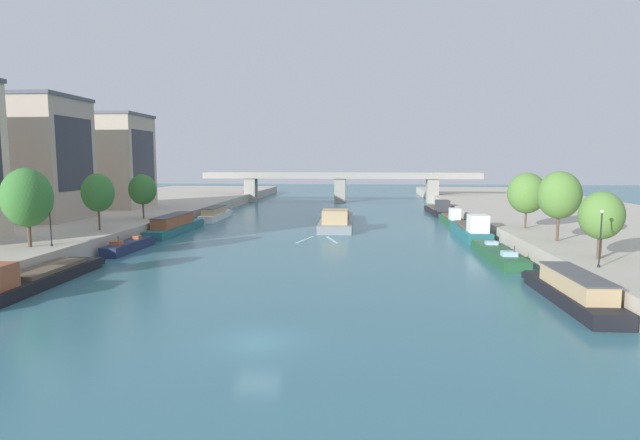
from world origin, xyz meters
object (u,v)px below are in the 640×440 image
at_px(barge_midriver, 337,220).
at_px(lamppost_right_bank, 601,236).
at_px(moored_boat_right_far, 572,290).
at_px(moored_boat_right_lone, 451,218).
at_px(moored_boat_left_end, 31,278).
at_px(tree_left_second, 27,198).
at_px(moored_boat_left_near, 129,246).
at_px(moored_boat_right_end, 438,210).
at_px(tree_left_distant, 98,193).
at_px(tree_left_far, 143,190).
at_px(moored_boat_left_gap_after, 175,225).
at_px(moored_boat_right_midway, 471,230).
at_px(lamppost_left_bank, 50,221).
at_px(moored_boat_left_far, 215,214).
at_px(tree_right_third, 559,195).
at_px(bridge_far, 340,183).
at_px(tree_right_second, 527,193).
at_px(tree_right_by_lamp, 601,216).
at_px(moored_boat_right_upstream, 498,254).

xyz_separation_m(barge_midriver, lamppost_right_bank, (23.19, -40.15, 3.59)).
xyz_separation_m(moored_boat_right_far, moored_boat_right_lone, (-0.76, 48.52, -0.18)).
height_order(moored_boat_left_end, moored_boat_right_far, moored_boat_left_end).
bearing_deg(tree_left_second, moored_boat_right_lone, 39.72).
bearing_deg(moored_boat_left_near, moored_boat_right_far, -23.34).
bearing_deg(moored_boat_right_end, moored_boat_left_end, -123.97).
xyz_separation_m(tree_left_second, tree_left_distant, (0.59, 12.25, -0.29)).
bearing_deg(tree_left_second, tree_left_far, 88.76).
distance_m(moored_boat_left_gap_after, moored_boat_right_end, 51.91).
bearing_deg(lamppost_right_bank, moored_boat_right_lone, 95.29).
bearing_deg(moored_boat_right_midway, lamppost_left_bank, -153.14).
distance_m(moored_boat_right_midway, lamppost_left_bank, 51.43).
height_order(moored_boat_right_end, tree_left_far, tree_left_far).
xyz_separation_m(barge_midriver, moored_boat_left_far, (-22.34, 7.12, -0.00)).
bearing_deg(barge_midriver, tree_right_third, -46.86).
bearing_deg(lamppost_left_bank, tree_left_far, 93.30).
xyz_separation_m(moored_boat_right_far, bridge_far, (-21.46, 90.74, 3.87)).
bearing_deg(moored_boat_right_end, tree_left_second, -131.22).
bearing_deg(tree_left_far, lamppost_right_bank, -30.52).
height_order(moored_boat_right_far, bridge_far, bridge_far).
bearing_deg(moored_boat_right_midway, moored_boat_right_far, -88.81).
bearing_deg(bridge_far, moored_boat_right_lone, -63.88).
bearing_deg(moored_boat_left_end, lamppost_right_bank, 3.42).
distance_m(barge_midriver, bridge_far, 47.15).
distance_m(moored_boat_left_gap_after, tree_right_second, 48.44).
bearing_deg(bridge_far, tree_right_by_lamp, -72.38).
relative_size(moored_boat_right_upstream, tree_left_far, 2.28).
xyz_separation_m(moored_boat_left_end, moored_boat_left_far, (0.68, 50.03, 0.12)).
bearing_deg(tree_right_by_lamp, tree_left_distant, 165.34).
height_order(moored_boat_left_near, bridge_far, bridge_far).
xyz_separation_m(moored_boat_left_far, lamppost_right_bank, (45.53, -47.27, 3.60)).
relative_size(moored_boat_left_gap_after, tree_left_distant, 2.45).
bearing_deg(lamppost_left_bank, moored_boat_right_end, 49.72).
xyz_separation_m(barge_midriver, tree_right_second, (24.82, -16.09, 5.48)).
bearing_deg(moored_boat_left_gap_after, barge_midriver, 24.98).
xyz_separation_m(moored_boat_left_far, tree_right_by_lamp, (47.17, -43.54, 4.84)).
bearing_deg(moored_boat_left_far, moored_boat_left_end, -90.78).
bearing_deg(tree_right_by_lamp, moored_boat_left_far, 137.29).
bearing_deg(moored_boat_left_gap_after, moored_boat_left_far, 87.77).
bearing_deg(lamppost_left_bank, tree_right_by_lamp, -2.27).
bearing_deg(lamppost_left_bank, tree_right_third, 8.62).
height_order(moored_boat_right_far, moored_boat_right_end, moored_boat_right_end).
bearing_deg(tree_left_distant, tree_right_by_lamp, -14.66).
xyz_separation_m(barge_midriver, tree_left_far, (-28.07, -9.93, 5.32)).
bearing_deg(moored_boat_right_midway, moored_boat_right_end, 90.05).
bearing_deg(moored_boat_right_far, moored_boat_left_far, 129.62).
relative_size(moored_boat_right_far, tree_right_by_lamp, 2.37).
height_order(tree_left_distant, lamppost_right_bank, tree_left_distant).
xyz_separation_m(tree_left_far, bridge_far, (26.40, 56.89, -1.40)).
height_order(moored_boat_left_near, tree_right_third, tree_right_third).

